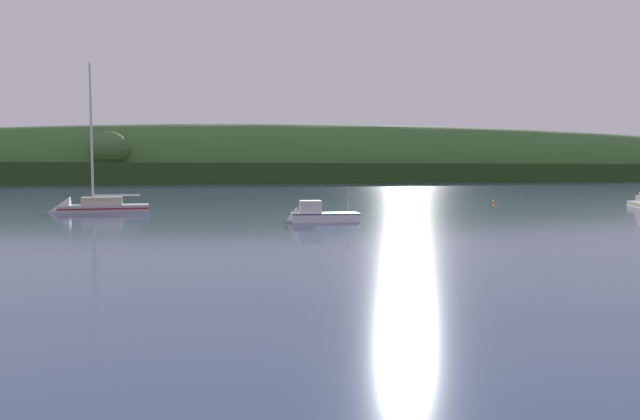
% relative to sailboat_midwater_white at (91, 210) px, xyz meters
% --- Properties ---
extents(far_shoreline_hill, '(590.12, 75.88, 38.19)m').
position_rel_sailboat_midwater_white_xyz_m(far_shoreline_hill, '(80.24, 134.29, 0.22)').
color(far_shoreline_hill, '#27431B').
rests_on(far_shoreline_hill, ground).
extents(sailboat_midwater_white, '(8.65, 3.03, 14.68)m').
position_rel_sailboat_midwater_white_xyz_m(sailboat_midwater_white, '(0.00, 0.00, 0.00)').
color(sailboat_midwater_white, '#ADB2BC').
rests_on(sailboat_midwater_white, ground).
extents(fishing_boat_moored, '(5.49, 2.87, 3.30)m').
position_rel_sailboat_midwater_white_xyz_m(fishing_boat_moored, '(16.42, -15.64, 0.16)').
color(fishing_boat_moored, white).
rests_on(fishing_boat_moored, ground).
extents(mooring_buoy_off_fishing_boat, '(0.54, 0.54, 0.62)m').
position_rel_sailboat_midwater_white_xyz_m(mooring_buoy_off_fishing_boat, '(42.86, 1.98, -0.17)').
color(mooring_buoy_off_fishing_boat, '#EA5B19').
rests_on(mooring_buoy_off_fishing_boat, ground).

